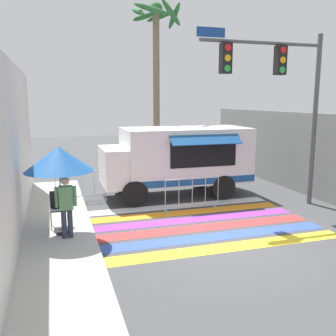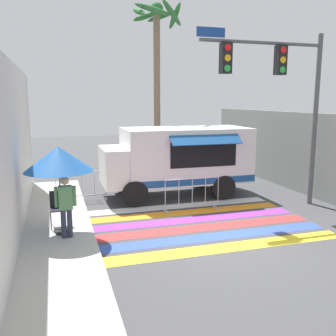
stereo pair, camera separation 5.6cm
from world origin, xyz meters
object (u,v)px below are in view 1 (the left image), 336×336
Objects in this scene: traffic_signal_pole at (280,83)px; vendor_person at (66,204)px; patio_umbrella at (59,159)px; palm_tree at (157,53)px; barricade_side at (82,187)px; folding_chair at (59,205)px; food_truck at (175,157)px; barricade_front at (192,195)px.

traffic_signal_pole reaches higher than vendor_person.
palm_tree reaches higher than patio_umbrella.
patio_umbrella is 9.34m from palm_tree.
vendor_person is (0.11, -0.36, -1.07)m from patio_umbrella.
traffic_signal_pole reaches higher than barricade_side.
folding_chair is (-0.05, 0.67, -1.38)m from patio_umbrella.
palm_tree is at bearing 83.90° from food_truck.
vendor_person is at bearing -72.52° from patio_umbrella.
palm_tree is at bearing 44.30° from barricade_side.
vendor_person reaches higher than barricade_front.
traffic_signal_pole is 2.48× the size of patio_umbrella.
folding_chair reaches higher than barricade_front.
folding_chair is (-6.95, -0.24, -3.39)m from traffic_signal_pole.
palm_tree reaches higher than food_truck.
traffic_signal_pole is 7.25m from patio_umbrella.
traffic_signal_pole is (2.72, -2.41, 2.63)m from food_truck.
folding_chair is 1.09m from vendor_person.
vendor_person is at bearing -137.83° from food_truck.
patio_umbrella is 2.37× the size of folding_chair.
palm_tree is at bearing 76.78° from folding_chair.
food_truck is 2.91× the size of barricade_front.
barricade_side is (-3.40, 0.24, -0.94)m from food_truck.
barricade_front is at bearing 171.13° from traffic_signal_pole.
food_truck is 5.04m from folding_chair.
palm_tree is (3.83, 3.73, 5.15)m from barricade_side.
vendor_person is 4.00m from barricade_side.
vendor_person is at bearing -99.58° from barricade_side.
folding_chair is 9.49m from palm_tree.
traffic_signal_pole is 7.56m from vendor_person.
food_truck reaches higher than barricade_front.
vendor_person is at bearing -156.97° from barricade_front.
traffic_signal_pole is at bearing 5.92° from vendor_person.
traffic_signal_pole is at bearing -41.44° from food_truck.
patio_umbrella is at bearing -172.46° from traffic_signal_pole.
palm_tree is (-2.30, 6.38, 1.57)m from traffic_signal_pole.
barricade_side is (-3.35, 2.21, -0.00)m from barricade_front.
food_truck is at bearing 37.46° from vendor_person.
barricade_side is at bearing 95.92° from folding_chair.
patio_umbrella is at bearing -141.52° from food_truck.
traffic_signal_pole is 3.16× the size of barricade_side.
patio_umbrella reaches higher than folding_chair.
vendor_person reaches higher than barricade_side.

